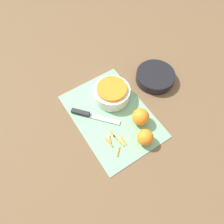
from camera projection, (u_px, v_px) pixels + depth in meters
The scene contains 8 objects.
ground_plane at pixel (112, 116), 1.00m from camera, with size 4.00×4.00×0.00m, color brown.
cutting_board at pixel (112, 116), 1.00m from camera, with size 0.46×0.32×0.01m.
bowl_speckled at pixel (112, 93), 1.02m from camera, with size 0.17×0.17×0.08m.
bowl_dark at pixel (155, 77), 1.09m from camera, with size 0.19×0.19×0.05m.
knife at pixel (87, 114), 0.99m from camera, with size 0.19×0.17×0.02m.
orange_left at pixel (145, 137), 0.91m from camera, with size 0.07×0.07×0.07m.
orange_right at pixel (141, 117), 0.95m from camera, with size 0.08×0.08×0.08m.
peel_pile at pixel (115, 141), 0.93m from camera, with size 0.12×0.07×0.01m.
Camera 1 is at (0.41, -0.27, 0.88)m, focal length 35.00 mm.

